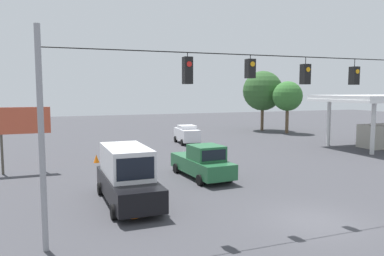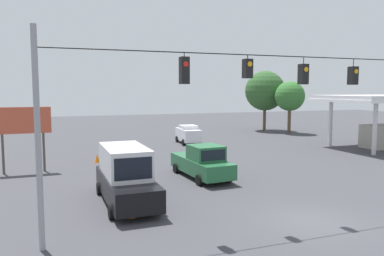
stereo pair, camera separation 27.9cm
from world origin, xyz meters
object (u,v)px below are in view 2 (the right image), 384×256
object	(u,v)px
sedan_white_oncoming_deep	(188,134)
box_truck_black_parked_shoulder	(126,175)
traffic_cone_nearest	(131,210)
tree_horizon_right	(290,96)
tree_horizon_left	(265,91)
traffic_cone_third	(108,176)
pickup_truck_green_withflow_mid	(202,162)
roadside_billboard	(23,125)
traffic_cone_second	(117,191)
traffic_cone_fourth	(105,166)
traffic_cone_fifth	(97,158)
overhead_signal_span	(300,103)

from	to	relation	value
sedan_white_oncoming_deep	box_truck_black_parked_shoulder	world-z (taller)	box_truck_black_parked_shoulder
traffic_cone_nearest	tree_horizon_right	xyz separation A→B (m)	(-24.97, -24.45, 4.37)
tree_horizon_left	tree_horizon_right	distance (m)	4.25
box_truck_black_parked_shoulder	tree_horizon_right	xyz separation A→B (m)	(-24.79, -22.22, 3.33)
traffic_cone_third	pickup_truck_green_withflow_mid	bearing A→B (deg)	169.18
roadside_billboard	tree_horizon_right	world-z (taller)	tree_horizon_right
traffic_cone_second	tree_horizon_left	distance (m)	35.01
sedan_white_oncoming_deep	traffic_cone_nearest	size ratio (longest dim) A/B	6.68
traffic_cone_fourth	traffic_cone_fifth	xyz separation A→B (m)	(0.17, -3.17, 0.00)
box_truck_black_parked_shoulder	pickup_truck_green_withflow_mid	size ratio (longest dim) A/B	1.11
traffic_cone_fifth	pickup_truck_green_withflow_mid	bearing A→B (deg)	127.07
traffic_cone_fifth	sedan_white_oncoming_deep	bearing A→B (deg)	-144.22
traffic_cone_third	traffic_cone_second	bearing A→B (deg)	90.06
traffic_cone_nearest	traffic_cone_fifth	world-z (taller)	same
box_truck_black_parked_shoulder	tree_horizon_left	distance (m)	35.54
traffic_cone_second	roadside_billboard	world-z (taller)	roadside_billboard
pickup_truck_green_withflow_mid	traffic_cone_second	xyz separation A→B (m)	(5.63, 2.32, -0.67)
tree_horizon_left	traffic_cone_second	bearing A→B (deg)	46.46
sedan_white_oncoming_deep	traffic_cone_fifth	bearing A→B (deg)	35.78
pickup_truck_green_withflow_mid	traffic_cone_second	size ratio (longest dim) A/B	9.08
roadside_billboard	tree_horizon_left	bearing A→B (deg)	-149.00
sedan_white_oncoming_deep	traffic_cone_fourth	bearing A→B (deg)	46.63
box_truck_black_parked_shoulder	traffic_cone_fifth	size ratio (longest dim) A/B	10.05
traffic_cone_fourth	traffic_cone_nearest	bearing A→B (deg)	89.26
traffic_cone_second	overhead_signal_span	bearing A→B (deg)	141.03
box_truck_black_parked_shoulder	traffic_cone_nearest	xyz separation A→B (m)	(0.18, 2.23, -1.04)
traffic_cone_nearest	box_truck_black_parked_shoulder	bearing A→B (deg)	-94.51
traffic_cone_second	traffic_cone_fifth	size ratio (longest dim) A/B	1.00
pickup_truck_green_withflow_mid	tree_horizon_right	size ratio (longest dim) A/B	0.86
sedan_white_oncoming_deep	traffic_cone_fifth	xyz separation A→B (m)	(9.91, 7.14, -0.67)
roadside_billboard	sedan_white_oncoming_deep	bearing A→B (deg)	-148.58
traffic_cone_second	sedan_white_oncoming_deep	bearing A→B (deg)	-120.47
traffic_cone_second	tree_horizon_left	size ratio (longest dim) A/B	0.08
pickup_truck_green_withflow_mid	traffic_cone_second	bearing A→B (deg)	22.40
sedan_white_oncoming_deep	traffic_cone_nearest	bearing A→B (deg)	64.02
box_truck_black_parked_shoulder	traffic_cone_fourth	size ratio (longest dim) A/B	10.05
overhead_signal_span	sedan_white_oncoming_deep	size ratio (longest dim) A/B	5.10
sedan_white_oncoming_deep	traffic_cone_nearest	world-z (taller)	sedan_white_oncoming_deep
overhead_signal_span	tree_horizon_right	world-z (taller)	overhead_signal_span
traffic_cone_fourth	tree_horizon_left	xyz separation A→B (m)	(-23.67, -18.54, 5.05)
traffic_cone_fourth	traffic_cone_second	bearing A→B (deg)	88.32
sedan_white_oncoming_deep	tree_horizon_left	bearing A→B (deg)	-149.45
box_truck_black_parked_shoulder	traffic_cone_third	size ratio (longest dim) A/B	10.05
traffic_cone_third	roadside_billboard	xyz separation A→B (m)	(4.88, -4.44, 2.84)
traffic_cone_second	traffic_cone_third	xyz separation A→B (m)	(0.00, -3.40, 0.00)
box_truck_black_parked_shoulder	traffic_cone_fifth	xyz separation A→B (m)	(0.22, -10.88, -1.04)
traffic_cone_nearest	roadside_billboard	distance (m)	12.57
box_truck_black_parked_shoulder	traffic_cone_fifth	distance (m)	10.93
pickup_truck_green_withflow_mid	roadside_billboard	world-z (taller)	roadside_billboard
sedan_white_oncoming_deep	overhead_signal_span	bearing A→B (deg)	82.38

